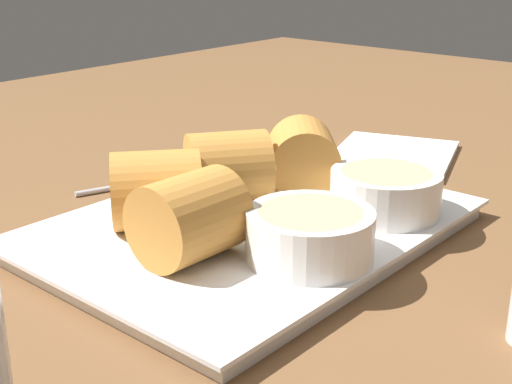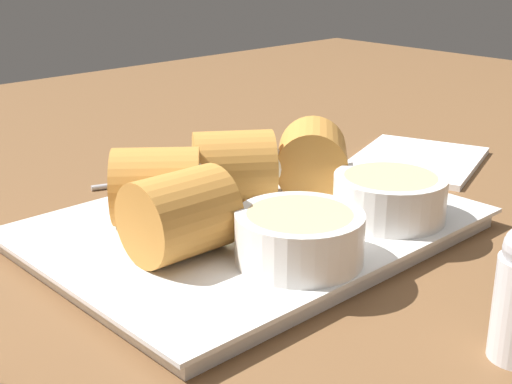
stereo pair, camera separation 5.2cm
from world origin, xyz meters
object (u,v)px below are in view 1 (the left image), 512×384
dipping_bowl_far (386,191)px  napkin (393,155)px  dipping_bowl_near (310,233)px  spoon (203,168)px  serving_plate (256,230)px

dipping_bowl_far → napkin: bearing=-151.6°
dipping_bowl_near → spoon: dipping_bowl_near is taller
spoon → serving_plate: bearing=59.0°
dipping_bowl_near → napkin: size_ratio=0.50×
serving_plate → napkin: size_ratio=1.88×
dipping_bowl_far → serving_plate: bearing=-39.8°
dipping_bowl_near → napkin: bearing=-160.2°
serving_plate → dipping_bowl_far: dipping_bowl_far is taller
dipping_bowl_far → spoon: size_ratio=0.57×
dipping_bowl_near → spoon: (-11.11, -20.94, -2.70)cm
serving_plate → dipping_bowl_far: bearing=140.2°
serving_plate → dipping_bowl_near: bearing=68.8°
serving_plate → dipping_bowl_far: (-7.64, 6.36, 2.55)cm
dipping_bowl_far → napkin: size_ratio=0.50×
dipping_bowl_near → napkin: dipping_bowl_near is taller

